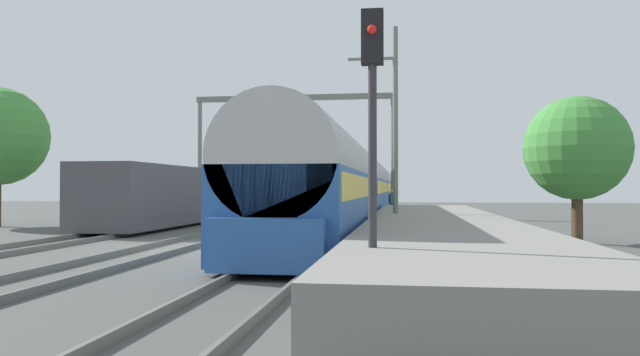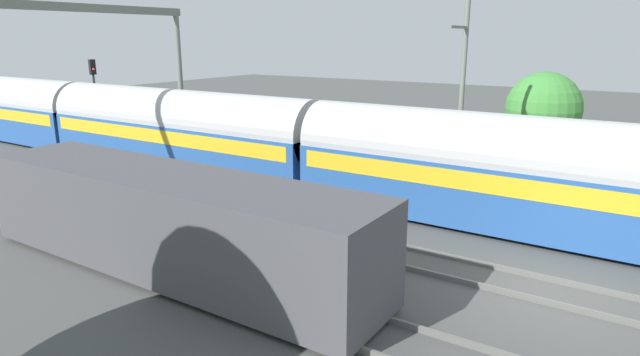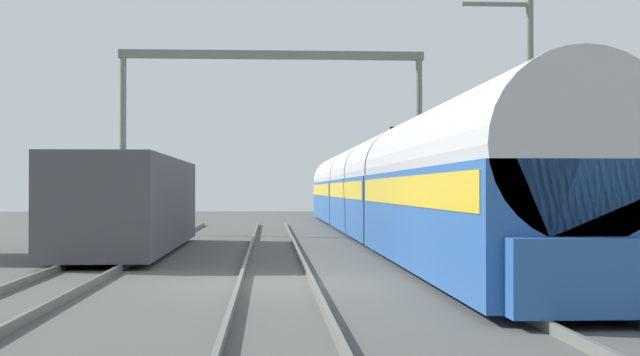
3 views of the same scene
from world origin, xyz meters
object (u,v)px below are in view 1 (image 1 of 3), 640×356
freight_car (164,196)px  railway_signal_far (394,169)px  person_crossing (392,201)px  railway_signal_near (372,114)px  passenger_train (359,186)px  catenary_gantry (294,129)px

freight_car → railway_signal_far: (10.58, 18.13, 1.81)m
railway_signal_far → person_crossing: bearing=-89.7°
person_crossing → railway_signal_near: bearing=-118.7°
railway_signal_far → railway_signal_near: bearing=-89.5°
person_crossing → railway_signal_near: size_ratio=0.36×
person_crossing → railway_signal_far: 7.88m
railway_signal_near → railway_signal_far: size_ratio=0.93×
passenger_train → catenary_gantry: size_ratio=3.77×
passenger_train → catenary_gantry: (-4.33, 1.85, 3.70)m
freight_car → catenary_gantry: 12.32m
passenger_train → railway_signal_near: size_ratio=10.32×
passenger_train → catenary_gantry: catenary_gantry is taller
freight_car → catenary_gantry: catenary_gantry is taller
person_crossing → railway_signal_far: (-0.04, 7.55, 2.25)m
railway_signal_near → catenary_gantry: (-6.57, 28.47, 2.60)m
freight_car → catenary_gantry: size_ratio=1.00×
freight_car → catenary_gantry: (4.33, 10.74, 4.20)m
passenger_train → person_crossing: bearing=41.0°
passenger_train → freight_car: passenger_train is taller
passenger_train → railway_signal_near: railway_signal_near is taller
person_crossing → railway_signal_near: (0.29, -28.31, 2.04)m
passenger_train → railway_signal_near: (2.24, -26.62, 1.10)m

